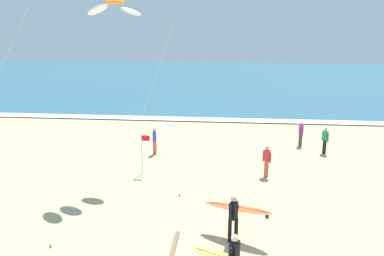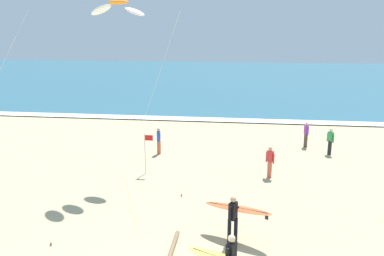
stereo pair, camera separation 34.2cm
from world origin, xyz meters
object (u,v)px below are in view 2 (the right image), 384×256
at_px(lifeguard_flag, 146,150).
at_px(driftwood_log, 174,244).
at_px(surfer_lead, 235,212).
at_px(bystander_green_top, 330,141).
at_px(bystander_purple_top, 306,134).
at_px(kite_arc_amber_near, 118,8).
at_px(bystander_blue_top, 159,141).
at_px(bystander_red_top, 270,162).

bearing_deg(lifeguard_flag, driftwood_log, -68.92).
relative_size(surfer_lead, bystander_green_top, 1.59).
height_order(surfer_lead, bystander_purple_top, surfer_lead).
bearing_deg(bystander_purple_top, kite_arc_amber_near, -145.63).
bearing_deg(bystander_purple_top, bystander_blue_top, -163.51).
distance_m(bystander_green_top, lifeguard_flag, 10.90).
bearing_deg(surfer_lead, bystander_red_top, 76.29).
distance_m(surfer_lead, bystander_purple_top, 12.66).
height_order(kite_arc_amber_near, driftwood_log, kite_arc_amber_near).
xyz_separation_m(surfer_lead, bystander_red_top, (1.54, 6.33, -0.24)).
xyz_separation_m(surfer_lead, bystander_blue_top, (-4.71, 9.37, -0.24)).
relative_size(surfer_lead, lifeguard_flag, 1.21).
distance_m(bystander_red_top, bystander_purple_top, 6.19).
distance_m(bystander_red_top, lifeguard_flag, 6.20).
bearing_deg(bystander_purple_top, lifeguard_flag, -145.72).
bearing_deg(bystander_red_top, surfer_lead, -103.71).
relative_size(kite_arc_amber_near, bystander_red_top, 5.31).
bearing_deg(kite_arc_amber_near, bystander_blue_top, 78.11).
distance_m(surfer_lead, bystander_green_top, 11.82).
xyz_separation_m(bystander_purple_top, bystander_blue_top, (-8.80, -2.60, 0.00)).
xyz_separation_m(bystander_green_top, driftwood_log, (-7.29, -11.29, -0.74)).
relative_size(lifeguard_flag, driftwood_log, 1.27).
height_order(bystander_red_top, lifeguard_flag, lifeguard_flag).
bearing_deg(surfer_lead, kite_arc_amber_near, 135.85).
xyz_separation_m(surfer_lead, kite_arc_amber_near, (-5.55, 5.39, 7.03)).
bearing_deg(bystander_red_top, bystander_purple_top, 65.78).
relative_size(kite_arc_amber_near, lifeguard_flag, 4.02).
distance_m(lifeguard_flag, driftwood_log, 7.33).
height_order(kite_arc_amber_near, lifeguard_flag, kite_arc_amber_near).
height_order(bystander_red_top, bystander_green_top, same).
bearing_deg(bystander_blue_top, driftwood_log, -75.12).
bearing_deg(kite_arc_amber_near, lifeguard_flag, 35.25).
height_order(bystander_green_top, lifeguard_flag, lifeguard_flag).
bearing_deg(lifeguard_flag, bystander_purple_top, 34.28).
bearing_deg(driftwood_log, bystander_red_top, 63.05).
relative_size(surfer_lead, bystander_purple_top, 1.59).
relative_size(kite_arc_amber_near, bystander_purple_top, 5.31).
distance_m(bystander_purple_top, driftwood_log, 14.10).
relative_size(bystander_green_top, lifeguard_flag, 0.76).
distance_m(surfer_lead, bystander_red_top, 6.52).
bearing_deg(driftwood_log, bystander_blue_top, 104.88).
height_order(bystander_purple_top, bystander_blue_top, same).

